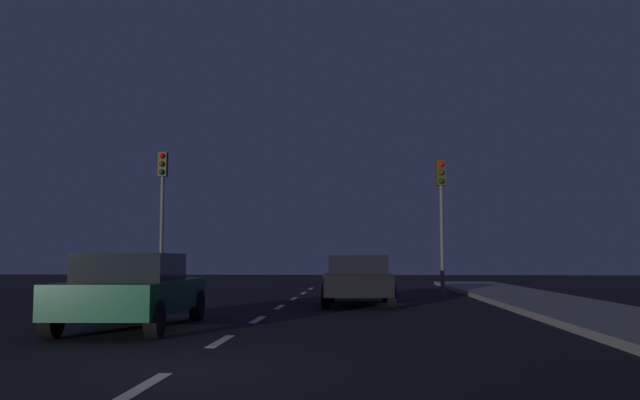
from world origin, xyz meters
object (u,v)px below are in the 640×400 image
at_px(traffic_signal_left, 162,195).
at_px(car_stopped_ahead, 358,279).
at_px(car_adjacent_lane, 134,290).
at_px(traffic_signal_right, 441,201).

height_order(traffic_signal_left, car_stopped_ahead, traffic_signal_left).
xyz_separation_m(traffic_signal_left, car_adjacent_lane, (2.95, -11.28, -2.91)).
relative_size(traffic_signal_left, car_stopped_ahead, 1.24).
xyz_separation_m(traffic_signal_right, car_stopped_ahead, (-2.94, -4.59, -2.66)).
bearing_deg(traffic_signal_right, car_stopped_ahead, -122.69).
distance_m(car_stopped_ahead, car_adjacent_lane, 7.92).
height_order(car_stopped_ahead, car_adjacent_lane, car_adjacent_lane).
distance_m(traffic_signal_left, car_stopped_ahead, 9.01).
bearing_deg(traffic_signal_left, traffic_signal_right, -0.00).
xyz_separation_m(car_stopped_ahead, car_adjacent_lane, (-4.23, -6.69, 0.00)).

